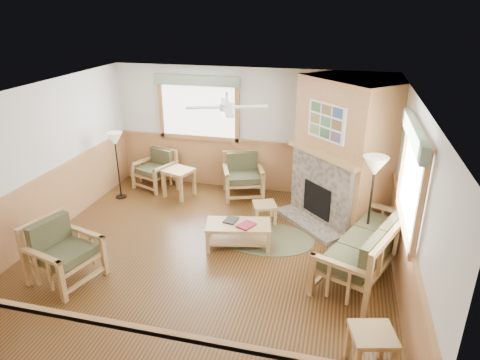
% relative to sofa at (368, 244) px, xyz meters
% --- Properties ---
extents(floor, '(6.00, 6.00, 0.01)m').
position_rel_sofa_xyz_m(floor, '(-2.55, -0.22, -0.50)').
color(floor, '#4F3116').
rests_on(floor, ground).
extents(ceiling, '(6.00, 6.00, 0.01)m').
position_rel_sofa_xyz_m(ceiling, '(-2.55, -0.22, 2.20)').
color(ceiling, white).
rests_on(ceiling, floor).
extents(wall_back, '(6.00, 0.02, 2.70)m').
position_rel_sofa_xyz_m(wall_back, '(-2.55, 2.78, 0.85)').
color(wall_back, silver).
rests_on(wall_back, floor).
extents(wall_front, '(6.00, 0.02, 2.70)m').
position_rel_sofa_xyz_m(wall_front, '(-2.55, -3.22, 0.85)').
color(wall_front, silver).
rests_on(wall_front, floor).
extents(wall_left, '(0.02, 6.00, 2.70)m').
position_rel_sofa_xyz_m(wall_left, '(-5.55, -0.22, 0.85)').
color(wall_left, silver).
rests_on(wall_left, floor).
extents(wall_right, '(0.02, 6.00, 2.70)m').
position_rel_sofa_xyz_m(wall_right, '(0.45, -0.22, 0.85)').
color(wall_right, silver).
rests_on(wall_right, floor).
extents(wainscot, '(6.00, 6.00, 1.10)m').
position_rel_sofa_xyz_m(wainscot, '(-2.55, -0.22, 0.05)').
color(wainscot, '#AF7847').
rests_on(wainscot, floor).
extents(fireplace, '(3.11, 3.11, 2.70)m').
position_rel_sofa_xyz_m(fireplace, '(-0.50, 1.83, 0.85)').
color(fireplace, '#AF7847').
rests_on(fireplace, floor).
extents(window_back, '(1.90, 0.16, 1.50)m').
position_rel_sofa_xyz_m(window_back, '(-3.65, 2.74, 2.03)').
color(window_back, white).
rests_on(window_back, wall_back).
extents(window_right, '(0.16, 1.90, 1.50)m').
position_rel_sofa_xyz_m(window_right, '(0.41, -0.42, 2.03)').
color(window_right, white).
rests_on(window_right, wall_right).
extents(ceiling_fan, '(1.59, 1.59, 0.36)m').
position_rel_sofa_xyz_m(ceiling_fan, '(-2.25, 0.08, 2.16)').
color(ceiling_fan, white).
rests_on(ceiling_fan, ceiling).
extents(sofa, '(2.33, 1.65, 0.99)m').
position_rel_sofa_xyz_m(sofa, '(0.00, 0.00, 0.00)').
color(sofa, tan).
rests_on(sofa, floor).
extents(armchair_back_left, '(0.98, 0.98, 0.85)m').
position_rel_sofa_xyz_m(armchair_back_left, '(-4.61, 2.33, -0.07)').
color(armchair_back_left, tan).
rests_on(armchair_back_left, floor).
extents(armchair_back_right, '(1.05, 1.05, 0.92)m').
position_rel_sofa_xyz_m(armchair_back_right, '(-2.54, 2.33, -0.04)').
color(armchair_back_right, tan).
rests_on(armchair_back_right, floor).
extents(armchair_left, '(1.05, 1.05, 0.96)m').
position_rel_sofa_xyz_m(armchair_left, '(-4.41, -1.32, -0.02)').
color(armchair_left, tan).
rests_on(armchair_left, floor).
extents(coffee_table, '(1.19, 0.77, 0.44)m').
position_rel_sofa_xyz_m(coffee_table, '(-2.12, 0.25, -0.28)').
color(coffee_table, tan).
rests_on(coffee_table, floor).
extents(end_table_chairs, '(0.70, 0.68, 0.62)m').
position_rel_sofa_xyz_m(end_table_chairs, '(-3.88, 1.97, -0.18)').
color(end_table_chairs, tan).
rests_on(end_table_chairs, floor).
extents(end_table_sofa, '(0.58, 0.57, 0.54)m').
position_rel_sofa_xyz_m(end_table_sofa, '(0.00, -2.01, -0.23)').
color(end_table_sofa, tan).
rests_on(end_table_sofa, floor).
extents(footstool, '(0.55, 0.55, 0.37)m').
position_rel_sofa_xyz_m(footstool, '(-1.86, 1.28, -0.31)').
color(footstool, tan).
rests_on(footstool, floor).
extents(braided_rug, '(2.14, 2.14, 0.01)m').
position_rel_sofa_xyz_m(braided_rug, '(-1.72, 0.62, -0.49)').
color(braided_rug, brown).
rests_on(braided_rug, floor).
extents(floor_lamp_left, '(0.44, 0.44, 1.47)m').
position_rel_sofa_xyz_m(floor_lamp_left, '(-5.10, 1.60, 0.24)').
color(floor_lamp_left, black).
rests_on(floor_lamp_left, floor).
extents(floor_lamp_right, '(0.42, 0.42, 1.74)m').
position_rel_sofa_xyz_m(floor_lamp_right, '(0.00, 0.55, 0.37)').
color(floor_lamp_right, black).
rests_on(floor_lamp_right, floor).
extents(book_red, '(0.32, 0.36, 0.03)m').
position_rel_sofa_xyz_m(book_red, '(-1.97, 0.20, -0.03)').
color(book_red, maroon).
rests_on(book_red, coffee_table).
extents(book_dark, '(0.24, 0.30, 0.03)m').
position_rel_sofa_xyz_m(book_dark, '(-2.27, 0.32, -0.03)').
color(book_dark, black).
rests_on(book_dark, coffee_table).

